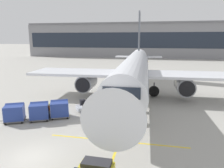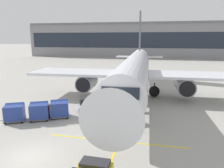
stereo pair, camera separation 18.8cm
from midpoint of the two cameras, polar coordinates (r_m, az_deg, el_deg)
The scene contains 13 objects.
ground_plane at distance 17.67m, azimuth -20.77°, elevation -17.88°, with size 600.00×600.00×0.00m, color #9E9B93.
parked_airplane at distance 31.33m, azimuth 6.22°, elevation 3.56°, with size 30.93×41.08×14.12m.
belt_loader at distance 25.99m, azimuth -4.95°, elevation -5.23°, with size 5.07×3.89×3.18m.
baggage_cart_lead at distance 24.42m, azimuth -13.65°, elevation -6.41°, with size 2.80×2.29×1.91m.
baggage_cart_second at distance 24.30m, azimuth -18.67°, elevation -6.81°, with size 2.80×2.29×1.91m.
baggage_cart_third at distance 24.78m, azimuth -24.43°, elevation -6.90°, with size 2.80×2.29×1.91m.
ground_crew_by_loader at distance 26.01m, azimuth -4.52°, elevation -4.96°, with size 0.26×0.57×1.74m.
ground_crew_by_carts at distance 24.40m, azimuth -15.95°, elevation -6.56°, with size 0.55×0.34×1.74m.
safety_cone_engine_keepout at distance 28.85m, azimuth -7.22°, elevation -4.70°, with size 0.58×0.58×0.66m.
safety_cone_wingtip at distance 32.49m, azimuth -4.53°, elevation -2.78°, with size 0.54×0.54×0.62m.
apron_guidance_line_lead_in at distance 31.47m, azimuth 6.31°, elevation -3.86°, with size 0.20×110.00×0.01m.
apron_guidance_line_stop_bar at distance 18.87m, azimuth 1.46°, elevation -15.01°, with size 12.00×0.20×0.01m.
terminal_building at distance 104.43m, azimuth 10.39°, elevation 11.42°, with size 115.19×17.53×15.72m.
Camera 2 is at (8.86, -12.69, 8.58)m, focal length 34.23 mm.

